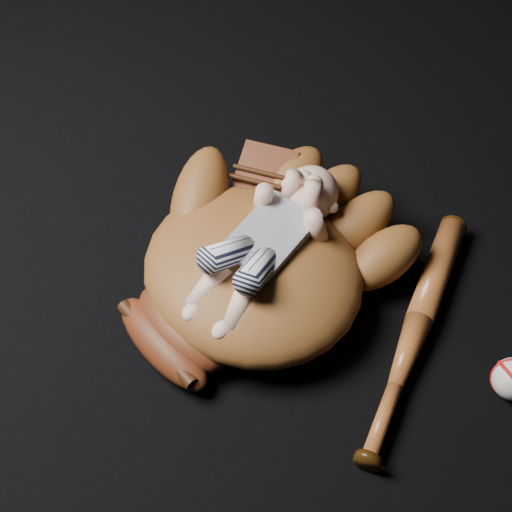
# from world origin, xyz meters

# --- Properties ---
(baseball_glove) EXTENTS (0.63, 0.66, 0.17)m
(baseball_glove) POSITION_xyz_m (-0.07, 0.04, 0.08)
(baseball_glove) COLOR brown
(baseball_glove) RESTS_ON ground
(newborn_baby) EXTENTS (0.19, 0.36, 0.14)m
(newborn_baby) POSITION_xyz_m (-0.06, 0.05, 0.13)
(newborn_baby) COLOR #E5AF93
(newborn_baby) RESTS_ON baseball_glove
(baseball_bat) EXTENTS (0.10, 0.50, 0.05)m
(baseball_bat) POSITION_xyz_m (0.20, 0.09, 0.02)
(baseball_bat) COLOR #9A4A1D
(baseball_bat) RESTS_ON ground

